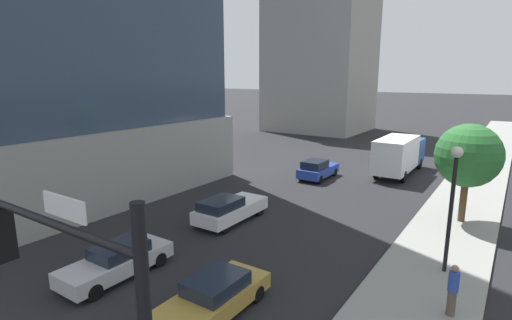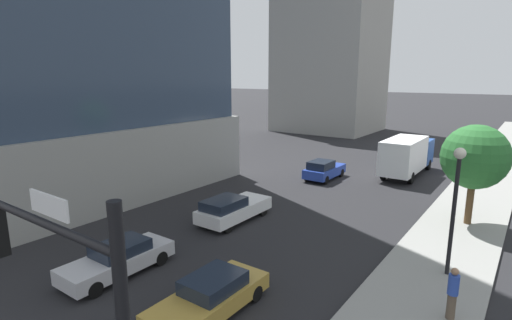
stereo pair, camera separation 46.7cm
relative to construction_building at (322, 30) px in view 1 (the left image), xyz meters
name	(u,v)px [view 1 (the left image)]	position (x,y,z in m)	size (l,w,h in m)	color
sidewalk	(450,234)	(22.80, -33.06, -14.29)	(4.07, 120.00, 0.15)	gray
construction_building	(322,30)	(0.00, 0.00, 0.00)	(14.13, 15.64, 35.40)	#9E9B93
traffic_light_pole	(74,305)	(19.45, -50.93, -10.08)	(5.06, 0.48, 6.20)	black
street_lamp	(453,190)	(23.24, -37.53, -10.79)	(0.44, 0.44, 5.15)	black
street_tree	(468,156)	(23.03, -30.87, -10.58)	(3.38, 3.38, 5.35)	brown
car_gold	(213,297)	(17.22, -44.94, -13.71)	(1.80, 4.58, 1.33)	#AD8938
car_white	(229,209)	(12.33, -37.78, -13.62)	(1.89, 4.65, 1.48)	silver
car_blue	(317,169)	(12.33, -26.47, -13.62)	(1.80, 4.10, 1.53)	#233D9E
car_silver	(117,261)	(12.33, -45.08, -13.70)	(1.75, 4.56, 1.33)	#B7B7BC
box_truck	(399,153)	(17.22, -21.48, -12.62)	(2.34, 7.97, 3.13)	#1E4799
pedestrian_blue_shirt	(453,290)	(23.91, -40.72, -13.30)	(0.34, 0.34, 1.79)	brown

